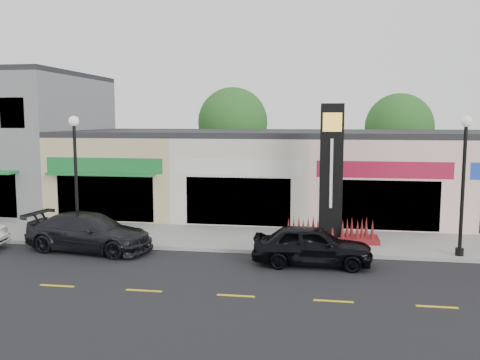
% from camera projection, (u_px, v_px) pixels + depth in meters
% --- Properties ---
extents(ground, '(120.00, 120.00, 0.00)m').
position_uv_depth(ground, '(249.00, 268.00, 18.78)').
color(ground, black).
rests_on(ground, ground).
extents(sidewalk, '(52.00, 4.30, 0.15)m').
position_uv_depth(sidewalk, '(263.00, 239.00, 23.04)').
color(sidewalk, gray).
rests_on(sidewalk, ground).
extents(curb, '(52.00, 0.20, 0.15)m').
position_uv_depth(curb, '(256.00, 252.00, 20.83)').
color(curb, gray).
rests_on(curb, ground).
extents(shop_beige, '(7.00, 10.85, 4.80)m').
position_uv_depth(shop_beige, '(138.00, 170.00, 31.06)').
color(shop_beige, tan).
rests_on(shop_beige, ground).
extents(shop_cream, '(7.00, 10.01, 4.80)m').
position_uv_depth(shop_cream, '(251.00, 171.00, 29.97)').
color(shop_cream, beige).
rests_on(shop_cream, ground).
extents(shop_pink_w, '(7.00, 10.01, 4.80)m').
position_uv_depth(shop_pink_w, '(373.00, 173.00, 28.88)').
color(shop_pink_w, beige).
rests_on(shop_pink_w, ground).
extents(tree_rear_west, '(5.20, 5.20, 7.83)m').
position_uv_depth(tree_rear_west, '(233.00, 122.00, 37.89)').
color(tree_rear_west, '#382619').
rests_on(tree_rear_west, ground).
extents(tree_rear_mid, '(4.80, 4.80, 7.29)m').
position_uv_depth(tree_rear_mid, '(399.00, 127.00, 36.06)').
color(tree_rear_mid, '#382619').
rests_on(tree_rear_mid, ground).
extents(lamp_west_near, '(0.44, 0.44, 5.47)m').
position_uv_depth(lamp_west_near, '(76.00, 165.00, 22.07)').
color(lamp_west_near, black).
rests_on(lamp_west_near, sidewalk).
extents(lamp_east_near, '(0.44, 0.44, 5.47)m').
position_uv_depth(lamp_east_near, '(464.00, 171.00, 19.56)').
color(lamp_east_near, black).
rests_on(lamp_east_near, sidewalk).
extents(pylon_sign, '(4.20, 1.30, 6.00)m').
position_uv_depth(pylon_sign, '(331.00, 193.00, 22.15)').
color(pylon_sign, '#5B0F1B').
rests_on(pylon_sign, sidewalk).
extents(car_dark_sedan, '(2.91, 5.67, 1.57)m').
position_uv_depth(car_dark_sedan, '(89.00, 232.00, 21.20)').
color(car_dark_sedan, black).
rests_on(car_dark_sedan, ground).
extents(car_black_sedan, '(1.83, 4.48, 1.52)m').
position_uv_depth(car_black_sedan, '(312.00, 245.00, 19.11)').
color(car_black_sedan, black).
rests_on(car_black_sedan, ground).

